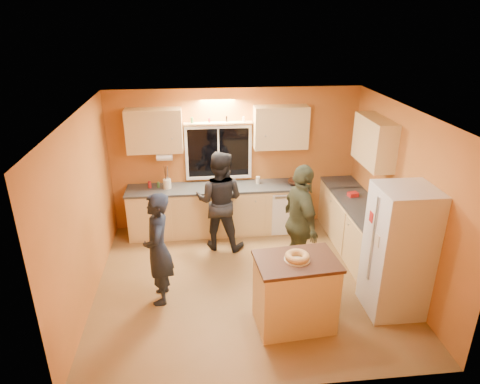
{
  "coord_description": "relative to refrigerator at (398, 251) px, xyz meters",
  "views": [
    {
      "loc": [
        -0.7,
        -5.41,
        3.81
      ],
      "look_at": [
        -0.08,
        0.4,
        1.33
      ],
      "focal_mm": 32.0,
      "sensor_mm": 36.0,
      "label": 1
    }
  ],
  "objects": [
    {
      "name": "utensil_crock",
      "position": [
        -3.13,
        2.53,
        0.09
      ],
      "size": [
        0.14,
        0.14,
        0.17
      ],
      "primitive_type": "cylinder",
      "color": "beige",
      "rests_on": "back_counter"
    },
    {
      "name": "mixing_bowl",
      "position": [
        -0.79,
        2.45,
        0.04
      ],
      "size": [
        0.43,
        0.43,
        0.08
      ],
      "primitive_type": "imported",
      "rotation": [
        0.0,
        0.0,
        -0.35
      ],
      "color": "#311E10",
      "rests_on": "back_counter"
    },
    {
      "name": "potted_plant",
      "position": [
        0.09,
        0.99,
        0.16
      ],
      "size": [
        0.34,
        0.31,
        0.32
      ],
      "primitive_type": "imported",
      "rotation": [
        0.0,
        0.0,
        0.23
      ],
      "color": "gray",
      "rests_on": "right_counter"
    },
    {
      "name": "person_right",
      "position": [
        -1.09,
        0.92,
        0.01
      ],
      "size": [
        0.59,
        1.12,
        1.82
      ],
      "primitive_type": "imported",
      "rotation": [
        0.0,
        0.0,
        1.72
      ],
      "color": "#353823",
      "rests_on": "ground"
    },
    {
      "name": "ground",
      "position": [
        -1.89,
        0.8,
        -0.9
      ],
      "size": [
        4.5,
        4.5,
        0.0
      ],
      "primitive_type": "plane",
      "color": "brown",
      "rests_on": "ground"
    },
    {
      "name": "room_shell",
      "position": [
        -1.77,
        1.21,
        0.72
      ],
      "size": [
        4.54,
        4.04,
        2.61
      ],
      "color": "#C77433",
      "rests_on": "ground"
    },
    {
      "name": "bundt_pastry",
      "position": [
        -1.41,
        -0.18,
        0.13
      ],
      "size": [
        0.31,
        0.31,
        0.09
      ],
      "primitive_type": "torus",
      "color": "tan",
      "rests_on": "island"
    },
    {
      "name": "island",
      "position": [
        -1.41,
        -0.18,
        -0.4
      ],
      "size": [
        1.07,
        0.77,
        0.98
      ],
      "rotation": [
        0.0,
        0.0,
        0.08
      ],
      "color": "#E1B576",
      "rests_on": "ground"
    },
    {
      "name": "right_counter",
      "position": [
        0.06,
        1.3,
        -0.45
      ],
      "size": [
        0.62,
        1.84,
        0.9
      ],
      "color": "#E1B576",
      "rests_on": "ground"
    },
    {
      "name": "back_counter",
      "position": [
        -1.88,
        2.5,
        -0.45
      ],
      "size": [
        4.23,
        0.62,
        0.9
      ],
      "color": "#E1B576",
      "rests_on": "ground"
    },
    {
      "name": "red_box",
      "position": [
        0.04,
        1.82,
        0.04
      ],
      "size": [
        0.18,
        0.15,
        0.07
      ],
      "primitive_type": "cube",
      "rotation": [
        0.0,
        0.0,
        0.21
      ],
      "color": "#B11C1B",
      "rests_on": "right_counter"
    },
    {
      "name": "person_left",
      "position": [
        -3.16,
        0.54,
        -0.08
      ],
      "size": [
        0.4,
        0.6,
        1.63
      ],
      "primitive_type": "imported",
      "rotation": [
        0.0,
        0.0,
        -1.56
      ],
      "color": "black",
      "rests_on": "ground"
    },
    {
      "name": "person_center",
      "position": [
        -2.23,
        1.95,
        -0.03
      ],
      "size": [
        1.0,
        0.88,
        1.73
      ],
      "primitive_type": "imported",
      "rotation": [
        0.0,
        0.0,
        2.84
      ],
      "color": "black",
      "rests_on": "ground"
    },
    {
      "name": "refrigerator",
      "position": [
        0.0,
        0.0,
        0.0
      ],
      "size": [
        0.72,
        0.7,
        1.8
      ],
      "primitive_type": "cube",
      "color": "silver",
      "rests_on": "ground"
    }
  ]
}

